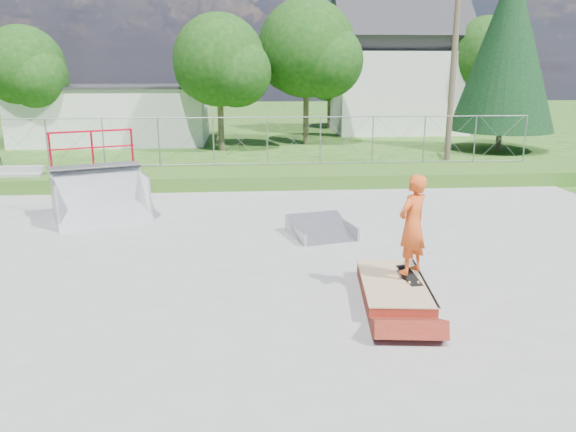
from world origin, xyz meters
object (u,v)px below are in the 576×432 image
flat_bank_ramp (322,229)px  skater (412,228)px  quarter_pipe (100,178)px  grind_box (393,290)px

flat_bank_ramp → skater: skater is taller
skater → quarter_pipe: bearing=-77.8°
grind_box → flat_bank_ramp: size_ratio=1.62×
quarter_pipe → skater: size_ratio=1.32×
grind_box → skater: skater is taller
grind_box → quarter_pipe: (-6.52, 5.86, 1.01)m
skater → grind_box: bearing=-18.6°
flat_bank_ramp → skater: (1.09, -3.77, 1.07)m
quarter_pipe → flat_bank_ramp: bearing=-40.7°
grind_box → skater: size_ratio=1.35×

